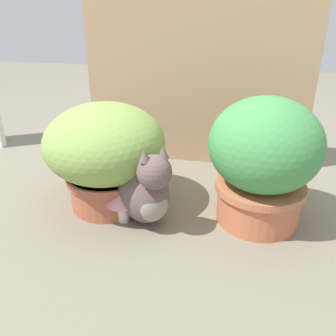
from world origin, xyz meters
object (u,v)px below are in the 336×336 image
(grass_planter, at_px, (105,152))
(cat, at_px, (144,189))
(leafy_planter, at_px, (264,159))
(mushroom_ornament_pink, at_px, (122,196))
(mushroom_ornament_red, at_px, (89,193))

(grass_planter, distance_m, cat, 0.20)
(leafy_planter, bearing_deg, cat, -168.01)
(grass_planter, height_order, mushroom_ornament_pink, grass_planter)
(leafy_planter, relative_size, mushroom_ornament_red, 3.53)
(grass_planter, bearing_deg, cat, -24.83)
(cat, distance_m, mushroom_ornament_red, 0.20)
(grass_planter, distance_m, mushroom_ornament_pink, 0.17)
(leafy_planter, bearing_deg, grass_planter, -179.17)
(mushroom_ornament_pink, bearing_deg, leafy_planter, 12.97)
(grass_planter, height_order, cat, grass_planter)
(leafy_planter, distance_m, cat, 0.41)
(grass_planter, distance_m, mushroom_ornament_red, 0.16)
(leafy_planter, height_order, cat, leafy_planter)
(cat, distance_m, mushroom_ornament_pink, 0.08)
(leafy_planter, bearing_deg, mushroom_ornament_red, -171.41)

